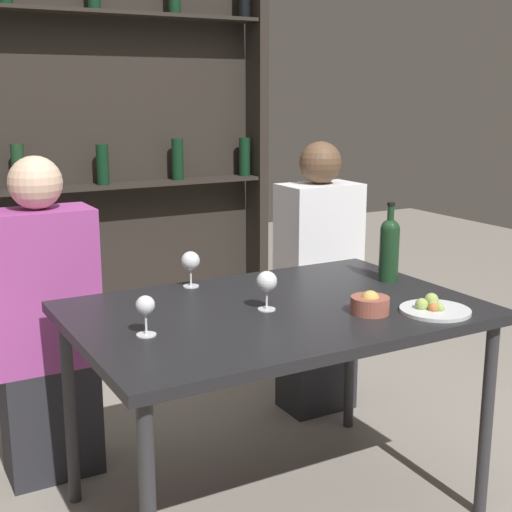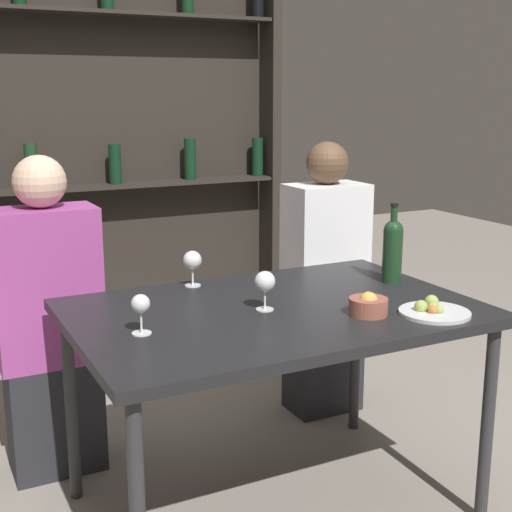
{
  "view_description": "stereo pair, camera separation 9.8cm",
  "coord_description": "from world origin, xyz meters",
  "views": [
    {
      "loc": [
        -1.18,
        -1.98,
        1.46
      ],
      "look_at": [
        0.0,
        0.14,
        0.9
      ],
      "focal_mm": 50.0,
      "sensor_mm": 36.0,
      "label": 1
    },
    {
      "loc": [
        -1.09,
        -2.03,
        1.46
      ],
      "look_at": [
        0.0,
        0.14,
        0.9
      ],
      "focal_mm": 50.0,
      "sensor_mm": 36.0,
      "label": 2
    }
  ],
  "objects": [
    {
      "name": "ground_plane",
      "position": [
        0.0,
        0.0,
        0.0
      ],
      "size": [
        10.0,
        10.0,
        0.0
      ],
      "primitive_type": "plane",
      "color": "gray"
    },
    {
      "name": "food_plate_0",
      "position": [
        0.43,
        -0.3,
        0.77
      ],
      "size": [
        0.23,
        0.23,
        0.05
      ],
      "color": "silver",
      "rests_on": "dining_table"
    },
    {
      "name": "seated_person_right",
      "position": [
        0.6,
        0.63,
        0.59
      ],
      "size": [
        0.35,
        0.22,
        1.25
      ],
      "color": "#26262B",
      "rests_on": "ground_plane"
    },
    {
      "name": "dining_table",
      "position": [
        0.0,
        0.0,
        0.69
      ],
      "size": [
        1.35,
        0.9,
        0.75
      ],
      "color": "black",
      "rests_on": "ground_plane"
    },
    {
      "name": "snack_bowl",
      "position": [
        0.24,
        -0.21,
        0.79
      ],
      "size": [
        0.13,
        0.13,
        0.08
      ],
      "color": "#995142",
      "rests_on": "dining_table"
    },
    {
      "name": "wine_glass_1",
      "position": [
        -0.48,
        -0.06,
        0.84
      ],
      "size": [
        0.06,
        0.06,
        0.12
      ],
      "color": "silver",
      "rests_on": "dining_table"
    },
    {
      "name": "wine_rack_wall",
      "position": [
        -0.0,
        1.95,
        1.08
      ],
      "size": [
        2.03,
        0.21,
        2.13
      ],
      "color": "#28231E",
      "rests_on": "ground_plane"
    },
    {
      "name": "wine_glass_2",
      "position": [
        -0.14,
        0.38,
        0.85
      ],
      "size": [
        0.07,
        0.07,
        0.14
      ],
      "color": "silver",
      "rests_on": "dining_table"
    },
    {
      "name": "wine_glass_0",
      "position": [
        -0.04,
        -0.01,
        0.85
      ],
      "size": [
        0.07,
        0.07,
        0.13
      ],
      "color": "silver",
      "rests_on": "dining_table"
    },
    {
      "name": "seated_person_left",
      "position": [
        -0.63,
        0.63,
        0.59
      ],
      "size": [
        0.39,
        0.22,
        1.24
      ],
      "color": "#26262B",
      "rests_on": "ground_plane"
    },
    {
      "name": "wine_bottle",
      "position": [
        0.56,
        0.09,
        0.89
      ],
      "size": [
        0.08,
        0.08,
        0.3
      ],
      "color": "#19381E",
      "rests_on": "dining_table"
    }
  ]
}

